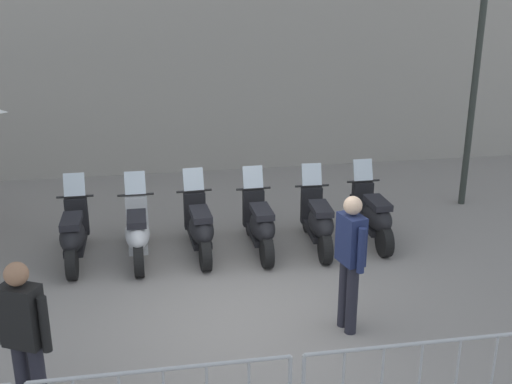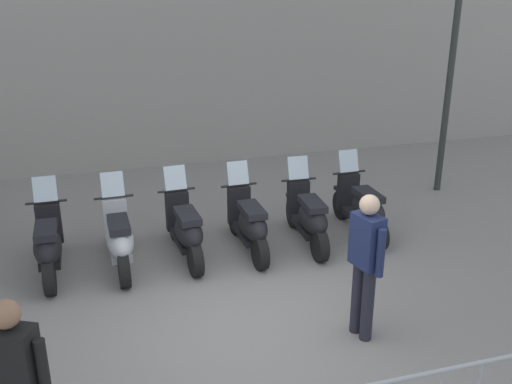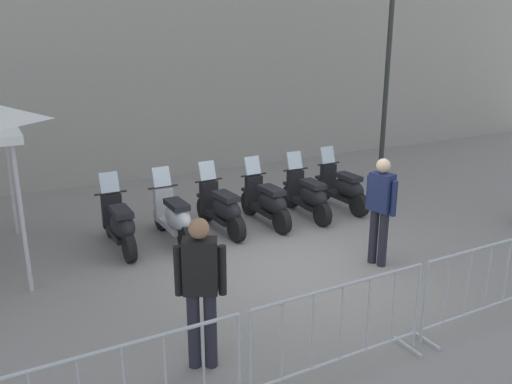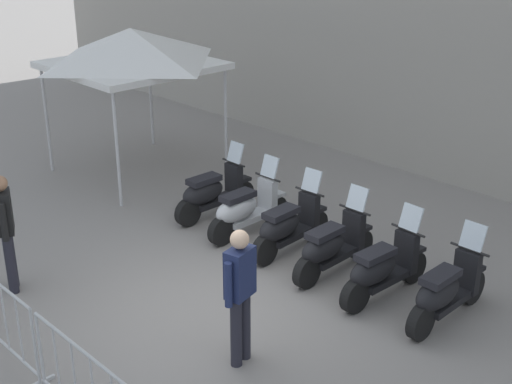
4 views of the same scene
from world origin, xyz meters
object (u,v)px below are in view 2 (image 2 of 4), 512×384
object	(u,v)px
motorcycle_0	(49,245)
officer_mid_plaza	(366,259)
motorcycle_1	(119,239)
motorcycle_5	(362,208)
motorcycle_3	(249,224)
street_lamp	(458,9)
motorcycle_4	(308,217)
motorcycle_2	(186,230)

from	to	relation	value
motorcycle_0	officer_mid_plaza	xyz separation A→B (m)	(3.47, -2.48, 0.53)
motorcycle_1	motorcycle_5	world-z (taller)	same
officer_mid_plaza	motorcycle_1	bearing A→B (deg)	136.36
motorcycle_3	officer_mid_plaza	xyz separation A→B (m)	(0.67, -2.41, 0.53)
street_lamp	officer_mid_plaza	bearing A→B (deg)	-131.36
motorcycle_0	officer_mid_plaza	world-z (taller)	officer_mid_plaza
motorcycle_4	street_lamp	xyz separation A→B (m)	(3.24, 1.58, 2.86)
motorcycle_0	motorcycle_3	size ratio (longest dim) A/B	1.00
motorcycle_3	street_lamp	xyz separation A→B (m)	(4.17, 1.56, 2.86)
motorcycle_5	officer_mid_plaza	xyz separation A→B (m)	(-1.19, -2.50, 0.53)
motorcycle_3	officer_mid_plaza	distance (m)	2.56
motorcycle_2	motorcycle_5	size ratio (longest dim) A/B	1.00
motorcycle_2	officer_mid_plaza	xyz separation A→B (m)	(1.60, -2.45, 0.53)
motorcycle_4	officer_mid_plaza	distance (m)	2.46
motorcycle_0	motorcycle_4	bearing A→B (deg)	-1.38
motorcycle_0	officer_mid_plaza	size ratio (longest dim) A/B	0.99
motorcycle_0	motorcycle_4	distance (m)	3.72
motorcycle_0	motorcycle_5	distance (m)	4.66
officer_mid_plaza	motorcycle_2	bearing A→B (deg)	123.11
motorcycle_4	motorcycle_5	size ratio (longest dim) A/B	1.00
motorcycle_4	street_lamp	bearing A→B (deg)	25.93
motorcycle_0	motorcycle_2	xyz separation A→B (m)	(1.87, -0.03, 0.00)
motorcycle_1	motorcycle_3	bearing A→B (deg)	-0.23
motorcycle_2	street_lamp	size ratio (longest dim) A/B	0.32
motorcycle_4	street_lamp	size ratio (longest dim) A/B	0.32
motorcycle_2	motorcycle_5	xyz separation A→B (m)	(2.79, 0.04, 0.00)
officer_mid_plaza	motorcycle_0	bearing A→B (deg)	144.39
motorcycle_4	motorcycle_5	world-z (taller)	same
motorcycle_3	motorcycle_0	bearing A→B (deg)	178.49
motorcycle_0	motorcycle_2	world-z (taller)	same
street_lamp	motorcycle_1	bearing A→B (deg)	-165.56
motorcycle_2	motorcycle_5	distance (m)	2.79
motorcycle_1	street_lamp	size ratio (longest dim) A/B	0.32
motorcycle_0	motorcycle_2	distance (m)	1.87
motorcycle_0	officer_mid_plaza	distance (m)	4.30
motorcycle_0	motorcycle_2	bearing A→B (deg)	-0.93
motorcycle_1	motorcycle_3	xyz separation A→B (m)	(1.86, -0.01, 0.00)
motorcycle_2	street_lamp	world-z (taller)	street_lamp
motorcycle_5	officer_mid_plaza	world-z (taller)	officer_mid_plaza
motorcycle_0	motorcycle_3	xyz separation A→B (m)	(2.80, -0.07, 0.00)
motorcycle_0	motorcycle_5	bearing A→B (deg)	0.15
motorcycle_4	motorcycle_1	bearing A→B (deg)	179.52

